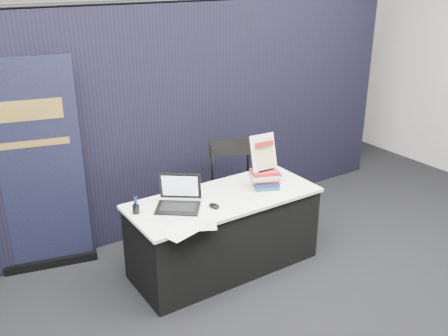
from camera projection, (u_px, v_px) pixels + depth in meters
floor at (258, 294)px, 4.47m from camera, size 8.00×8.00×0.00m
wall_back at (88, 42)px, 6.91m from camera, size 8.00×0.02×3.50m
drape_partition at (170, 122)px, 5.26m from camera, size 6.00×0.08×2.40m
display_table at (224, 232)px, 4.75m from camera, size 1.80×0.75×0.75m
laptop at (175, 200)px, 4.39m from camera, size 0.46×0.49×0.28m
mouse at (214, 206)px, 4.40m from camera, size 0.10×0.13×0.04m
brochure_left at (181, 230)px, 4.03m from camera, size 0.39×0.32×0.00m
brochure_mid at (197, 224)px, 4.12m from camera, size 0.39×0.35×0.00m
brochure_right at (169, 215)px, 4.27m from camera, size 0.38×0.34×0.00m
pen_cup at (136, 209)px, 4.29m from camera, size 0.08×0.08×0.08m
book_stack_tall at (265, 179)px, 4.79m from camera, size 0.30×0.27×0.17m
book_stack_short at (271, 175)px, 4.99m from camera, size 0.21×0.17×0.08m
info_sign at (264, 153)px, 4.71m from camera, size 0.27×0.14×0.36m
pullup_banner at (39, 181)px, 4.57m from camera, size 0.86×0.29×2.03m
stacking_chair at (241, 186)px, 5.22m from camera, size 0.63×0.65×1.07m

